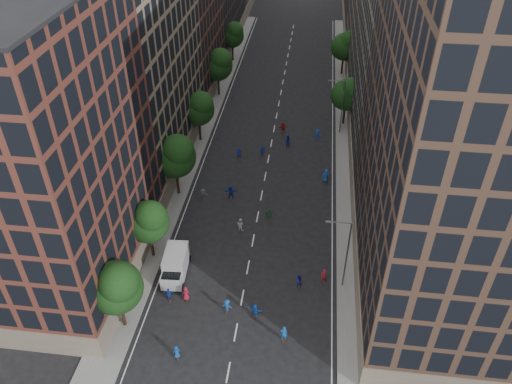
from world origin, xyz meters
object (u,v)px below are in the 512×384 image
skater_0 (177,352)px  skater_2 (298,281)px  streetlamp_near (345,251)px  streetlamp_far (341,104)px  skater_1 (284,334)px  cargo_van (175,265)px

skater_0 → skater_2: size_ratio=0.95×
streetlamp_near → streetlamp_far: size_ratio=1.00×
skater_1 → skater_2: bearing=-103.6°
skater_1 → skater_2: skater_1 is taller
streetlamp_near → cargo_van: 18.55m
skater_0 → skater_1: size_ratio=0.78×
streetlamp_near → streetlamp_far: same height
streetlamp_near → streetlamp_far: bearing=90.0°
cargo_van → skater_0: bearing=-78.7°
streetlamp_near → streetlamp_far: 33.00m
skater_1 → cargo_van: bearing=-35.2°
streetlamp_far → streetlamp_near: bearing=-90.0°
streetlamp_far → skater_2: 34.15m
cargo_van → streetlamp_far: bearing=58.1°
skater_0 → skater_1: skater_1 is taller
streetlamp_far → skater_1: bearing=-97.8°
cargo_van → streetlamp_near: bearing=-1.6°
streetlamp_far → skater_1: size_ratio=4.68×
skater_0 → streetlamp_near: bearing=-168.3°
streetlamp_near → skater_0: 19.45m
skater_1 → streetlamp_far: bearing=-103.2°
cargo_van → skater_0: size_ratio=3.66×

